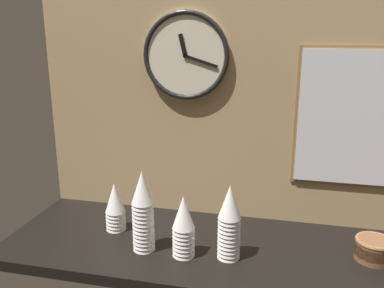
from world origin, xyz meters
TOP-DOWN VIEW (x-y plane):
  - ground_plane at (0.00, 0.00)cm, footprint 160.00×56.00cm
  - wall_tiled_back at (0.00, 26.50)cm, footprint 160.00×3.00cm
  - cup_stack_center_right at (3.29, -7.97)cm, footprint 7.76×7.76cm
  - cup_stack_center_left at (-26.73, -9.43)cm, footprint 7.76×7.76cm
  - cup_stack_center at (-12.03, -10.12)cm, footprint 7.76×7.76cm
  - cup_stack_left at (-42.54, 2.52)cm, footprint 7.76×7.76cm
  - bowl_stack_far_right at (51.41, 1.85)cm, footprint 12.64×12.64cm
  - wall_clock at (-19.35, 23.46)cm, footprint 34.14×2.70cm
  - menu_board at (48.16, 24.35)cm, footprint 50.40×1.32cm

SIDE VIEW (x-z plane):
  - ground_plane at x=0.00cm, z-range -4.00..0.00cm
  - bowl_stack_far_right at x=51.41cm, z-range 0.30..7.89cm
  - cup_stack_left at x=-42.54cm, z-range 0.00..19.13cm
  - cup_stack_center at x=-12.03cm, z-range 0.00..22.07cm
  - cup_stack_center_right at x=3.29cm, z-range 0.00..26.49cm
  - cup_stack_center_left at x=-26.73cm, z-range 0.00..29.43cm
  - menu_board at x=48.16cm, z-range 17.60..70.18cm
  - wall_tiled_back at x=0.00cm, z-range 0.00..105.00cm
  - wall_clock at x=-19.35cm, z-range 48.78..82.91cm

